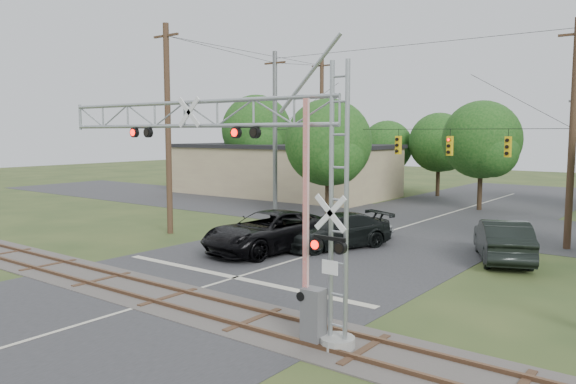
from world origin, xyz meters
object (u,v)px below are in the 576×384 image
Objects in this scene: traffic_signal_span at (413,137)px; commercial_building at (284,169)px; car_dark at (336,231)px; crossing_gantry at (236,167)px; sedan_silver at (357,224)px; pickup_black at (269,231)px.

commercial_building is at bearing 148.63° from traffic_signal_span.
traffic_signal_span is 8.44m from car_dark.
crossing_gantry reaches higher than sedan_silver.
sedan_silver is 0.20× the size of commercial_building.
traffic_signal_span reaches higher than car_dark.
pickup_black is 25.73m from commercial_building.
pickup_black is 3.50m from car_dark.
pickup_black is 6.20m from sedan_silver.
commercial_building is at bearing 157.38° from car_dark.
sedan_silver is at bearing -42.70° from commercial_building.
car_dark reaches higher than sedan_silver.
car_dark is (-0.94, -6.90, -4.78)m from traffic_signal_span.
traffic_signal_span is 0.94× the size of commercial_building.
sedan_silver is at bearing 83.87° from pickup_black.
pickup_black is at bearing 123.91° from crossing_gantry.
pickup_black is at bearing -55.06° from commercial_building.
traffic_signal_span is 21.68m from commercial_building.
pickup_black is at bearing 146.49° from sedan_silver.
traffic_signal_span is at bearing -43.90° from sedan_silver.
commercial_building reaches higher than sedan_silver.
commercial_building is (-21.04, 29.52, -2.47)m from crossing_gantry.
pickup_black is 1.72× the size of sedan_silver.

